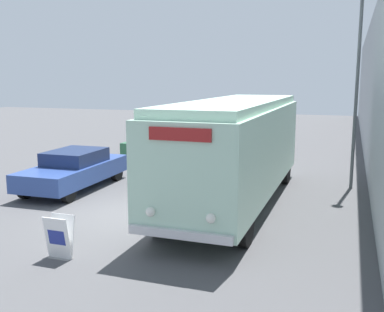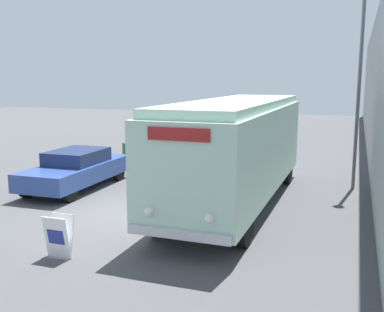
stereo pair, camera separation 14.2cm
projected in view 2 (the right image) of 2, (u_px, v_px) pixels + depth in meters
The scene contains 8 objects.
ground_plane at pixel (128, 214), 13.35m from camera, with size 80.00×80.00×0.00m, color #4C4C4F.
building_wall_right at pixel (377, 88), 19.62m from camera, with size 0.30×60.00×7.10m.
vintage_bus at pixel (237, 146), 14.08m from camera, with size 2.53×9.93×3.32m.
sign_board at pixel (59, 237), 10.03m from camera, with size 0.61×0.37×0.98m.
streetlamp at pixel (361, 58), 15.64m from camera, with size 0.36×0.36×7.37m.
parked_car_near at pixel (76, 169), 16.36m from camera, with size 2.06×4.80×1.41m.
parked_car_mid at pixel (160, 142), 23.25m from camera, with size 1.96×4.53×1.51m.
parked_car_far at pixel (198, 129), 28.75m from camera, with size 1.92×4.13×1.55m.
Camera 2 is at (6.23, -11.42, 3.98)m, focal length 42.00 mm.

